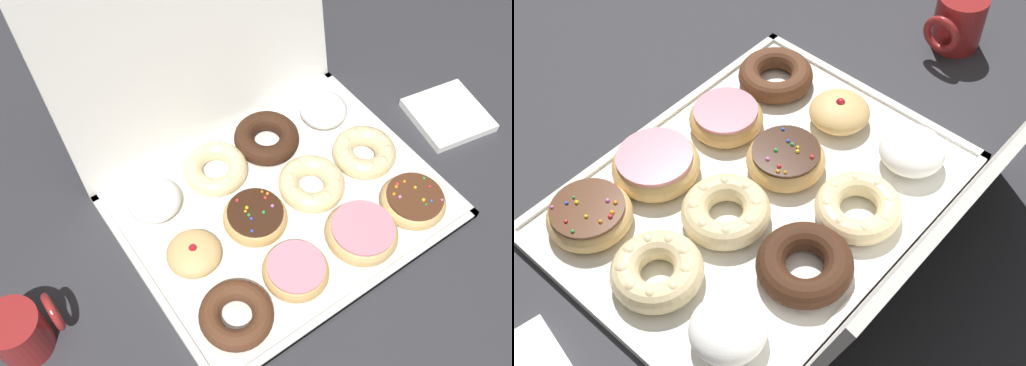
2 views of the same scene
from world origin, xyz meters
TOP-DOWN VIEW (x-y plane):
  - ground_plane at (0.00, 0.00)m, footprint 3.00×3.00m
  - donut_box at (0.00, 0.00)m, footprint 0.53×0.41m
  - box_lid_open at (0.00, 0.26)m, footprint 0.53×0.11m
  - chocolate_cake_ring_donut_0 at (-0.18, -0.12)m, footprint 0.12×0.12m
  - pink_frosted_donut_1 at (-0.06, -0.12)m, footprint 0.11×0.11m
  - pink_frosted_donut_2 at (0.07, -0.13)m, footprint 0.12×0.12m
  - sprinkle_donut_3 at (0.18, -0.13)m, footprint 0.11×0.11m
  - jelly_filled_donut_4 at (-0.18, 0.00)m, footprint 0.09×0.09m
  - sprinkle_donut_5 at (-0.06, 0.00)m, footprint 0.11×0.11m
  - cruller_donut_6 at (0.06, -0.00)m, footprint 0.12×0.12m
  - cruller_donut_7 at (0.18, -0.00)m, footprint 0.12×0.12m
  - powdered_filled_donut_8 at (-0.18, 0.12)m, footprint 0.09×0.09m
  - cruller_donut_9 at (-0.06, 0.12)m, footprint 0.12×0.12m
  - chocolate_cake_ring_donut_10 at (0.06, 0.13)m, footprint 0.12×0.12m
  - powdered_filled_donut_11 at (0.18, 0.12)m, footprint 0.09×0.09m
  - coffee_mug at (-0.46, 0.03)m, footprint 0.10×0.08m

SIDE VIEW (x-z plane):
  - ground_plane at x=0.00m, z-range 0.00..0.00m
  - donut_box at x=0.00m, z-range 0.00..0.01m
  - chocolate_cake_ring_donut_0 at x=-0.18m, z-range 0.01..0.04m
  - cruller_donut_9 at x=-0.06m, z-range 0.01..0.05m
  - pink_frosted_donut_1 at x=-0.06m, z-range 0.01..0.05m
  - chocolate_cake_ring_donut_10 at x=0.06m, z-range 0.01..0.05m
  - sprinkle_donut_3 at x=0.18m, z-range 0.01..0.05m
  - sprinkle_donut_5 at x=-0.06m, z-range 0.01..0.05m
  - cruller_donut_6 at x=0.06m, z-range 0.01..0.05m
  - cruller_donut_7 at x=0.18m, z-range 0.01..0.05m
  - jelly_filled_donut_4 at x=-0.18m, z-range 0.01..0.05m
  - pink_frosted_donut_2 at x=0.07m, z-range 0.01..0.05m
  - powdered_filled_donut_11 at x=0.18m, z-range 0.01..0.06m
  - powdered_filled_donut_8 at x=-0.18m, z-range 0.01..0.06m
  - coffee_mug at x=-0.46m, z-range 0.00..0.09m
  - box_lid_open at x=0.00m, z-range 0.00..0.40m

